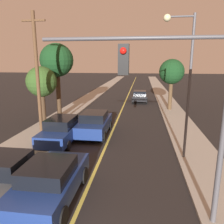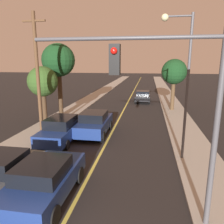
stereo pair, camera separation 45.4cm
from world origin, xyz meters
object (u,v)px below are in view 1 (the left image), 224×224
(car_outer_lane_second, at_px, (63,129))
(tree_left_far, at_px, (42,82))
(traffic_signal_mast, at_px, (180,96))
(tree_right_near, at_px, (172,72))
(car_near_lane_front, at_px, (50,181))
(tree_left_near, at_px, (57,61))
(car_far_oncoming, at_px, (140,96))
(streetlamp_right, at_px, (184,71))
(car_outer_lane_front, at_px, (9,174))
(car_near_lane_second, at_px, (95,123))
(utility_pole_left, at_px, (37,74))

(car_outer_lane_second, distance_m, tree_left_far, 5.00)
(traffic_signal_mast, xyz_separation_m, tree_right_near, (1.97, 17.74, -0.13))
(car_near_lane_front, xyz_separation_m, tree_left_near, (-4.34, 12.22, 4.52))
(car_far_oncoming, bearing_deg, tree_left_far, 58.61)
(car_outer_lane_second, bearing_deg, streetlamp_right, -13.67)
(car_near_lane_front, relative_size, tree_right_near, 0.80)
(tree_left_near, bearing_deg, tree_left_far, -95.61)
(car_far_oncoming, xyz_separation_m, streetlamp_right, (2.37, -17.51, 4.09))
(car_outer_lane_second, relative_size, car_far_oncoming, 1.25)
(car_outer_lane_front, relative_size, traffic_signal_mast, 0.63)
(car_near_lane_second, relative_size, tree_left_near, 0.68)
(car_outer_lane_second, relative_size, utility_pole_left, 0.60)
(traffic_signal_mast, height_order, tree_left_far, traffic_signal_mast)
(streetlamp_right, xyz_separation_m, utility_pole_left, (-9.16, 2.36, -0.40))
(streetlamp_right, relative_size, tree_left_near, 1.10)
(car_near_lane_front, distance_m, tree_right_near, 18.73)
(car_outer_lane_second, bearing_deg, tree_right_near, 52.33)
(car_outer_lane_second, xyz_separation_m, tree_left_far, (-2.73, 3.05, 2.86))
(car_outer_lane_front, bearing_deg, tree_left_near, 101.61)
(tree_left_far, bearing_deg, car_outer_lane_front, -73.48)
(traffic_signal_mast, distance_m, tree_left_far, 13.52)
(car_outer_lane_second, relative_size, traffic_signal_mast, 0.82)
(car_near_lane_front, relative_size, car_near_lane_second, 0.95)
(traffic_signal_mast, bearing_deg, utility_pole_left, 137.71)
(car_outer_lane_second, bearing_deg, tree_left_far, 131.83)
(car_far_oncoming, distance_m, traffic_signal_mast, 22.93)
(car_outer_lane_second, height_order, utility_pole_left, utility_pole_left)
(car_far_oncoming, bearing_deg, traffic_signal_mast, 93.56)
(car_far_oncoming, bearing_deg, car_outer_lane_second, 72.36)
(traffic_signal_mast, distance_m, utility_pole_left, 11.09)
(car_near_lane_second, height_order, tree_left_near, tree_left_near)
(utility_pole_left, relative_size, tree_left_far, 1.73)
(utility_pole_left, bearing_deg, car_near_lane_second, 16.20)
(utility_pole_left, bearing_deg, tree_left_far, 110.64)
(streetlamp_right, distance_m, utility_pole_left, 9.47)
(traffic_signal_mast, height_order, tree_left_near, tree_left_near)
(tree_left_far, bearing_deg, streetlamp_right, -25.63)
(traffic_signal_mast, distance_m, tree_left_near, 15.53)
(car_outer_lane_front, bearing_deg, traffic_signal_mast, -6.53)
(traffic_signal_mast, xyz_separation_m, tree_left_far, (-9.14, 9.94, -0.63))
(utility_pole_left, distance_m, tree_right_near, 14.46)
(car_outer_lane_front, bearing_deg, car_near_lane_second, 76.44)
(car_near_lane_front, height_order, car_outer_lane_second, car_outer_lane_second)
(car_near_lane_second, height_order, traffic_signal_mast, traffic_signal_mast)
(tree_right_near, bearing_deg, car_outer_lane_second, -127.67)
(car_outer_lane_second, relative_size, tree_right_near, 0.92)
(traffic_signal_mast, bearing_deg, streetlamp_right, 79.33)
(car_outer_lane_front, relative_size, tree_left_near, 0.57)
(utility_pole_left, height_order, tree_left_far, utility_pole_left)
(tree_left_near, xyz_separation_m, tree_left_far, (-0.27, -2.76, -1.66))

